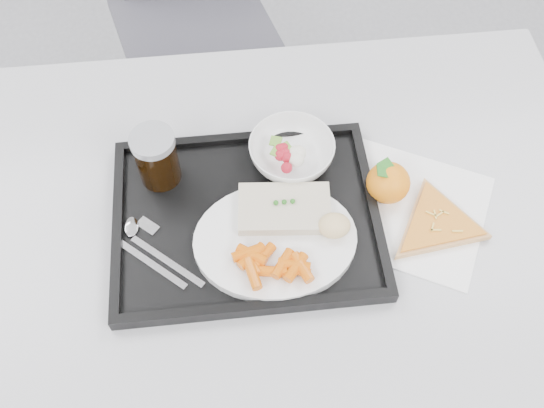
{
  "coord_description": "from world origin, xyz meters",
  "views": [
    {
      "loc": [
        -0.05,
        -0.25,
        1.65
      ],
      "look_at": [
        0.0,
        0.3,
        0.77
      ],
      "focal_mm": 40.0,
      "sensor_mm": 36.0,
      "label": 1
    }
  ],
  "objects_px": {
    "dinner_plate": "(275,240)",
    "salad_bowl": "(292,152)",
    "table": "(270,230)",
    "cola_glass": "(156,157)",
    "tangerine": "(388,183)",
    "tray": "(246,219)",
    "pizza_slice": "(437,224)"
  },
  "relations": [
    {
      "from": "dinner_plate",
      "to": "salad_bowl",
      "type": "xyz_separation_m",
      "value": [
        0.05,
        0.17,
        0.01
      ]
    },
    {
      "from": "table",
      "to": "cola_glass",
      "type": "bearing_deg",
      "value": 155.17
    },
    {
      "from": "tangerine",
      "to": "dinner_plate",
      "type": "bearing_deg",
      "value": -157.25
    },
    {
      "from": "tray",
      "to": "cola_glass",
      "type": "relative_size",
      "value": 4.17
    },
    {
      "from": "tangerine",
      "to": "tray",
      "type": "bearing_deg",
      "value": -172.98
    },
    {
      "from": "table",
      "to": "salad_bowl",
      "type": "height_order",
      "value": "salad_bowl"
    },
    {
      "from": "salad_bowl",
      "to": "cola_glass",
      "type": "distance_m",
      "value": 0.24
    },
    {
      "from": "tangerine",
      "to": "pizza_slice",
      "type": "bearing_deg",
      "value": -46.28
    },
    {
      "from": "dinner_plate",
      "to": "tangerine",
      "type": "height_order",
      "value": "tangerine"
    },
    {
      "from": "tangerine",
      "to": "pizza_slice",
      "type": "distance_m",
      "value": 0.11
    },
    {
      "from": "table",
      "to": "tangerine",
      "type": "distance_m",
      "value": 0.23
    },
    {
      "from": "salad_bowl",
      "to": "dinner_plate",
      "type": "bearing_deg",
      "value": -105.87
    },
    {
      "from": "tangerine",
      "to": "pizza_slice",
      "type": "xyz_separation_m",
      "value": [
        0.07,
        -0.08,
        -0.02
      ]
    },
    {
      "from": "table",
      "to": "dinner_plate",
      "type": "xyz_separation_m",
      "value": [
        0.0,
        -0.07,
        0.09
      ]
    },
    {
      "from": "dinner_plate",
      "to": "tangerine",
      "type": "distance_m",
      "value": 0.22
    },
    {
      "from": "dinner_plate",
      "to": "tangerine",
      "type": "xyz_separation_m",
      "value": [
        0.21,
        0.09,
        0.01
      ]
    },
    {
      "from": "table",
      "to": "salad_bowl",
      "type": "distance_m",
      "value": 0.15
    },
    {
      "from": "tray",
      "to": "table",
      "type": "bearing_deg",
      "value": 20.45
    },
    {
      "from": "table",
      "to": "dinner_plate",
      "type": "relative_size",
      "value": 4.44
    },
    {
      "from": "salad_bowl",
      "to": "cola_glass",
      "type": "bearing_deg",
      "value": -177.46
    },
    {
      "from": "dinner_plate",
      "to": "cola_glass",
      "type": "xyz_separation_m",
      "value": [
        -0.19,
        0.16,
        0.05
      ]
    },
    {
      "from": "tray",
      "to": "cola_glass",
      "type": "xyz_separation_m",
      "value": [
        -0.14,
        0.1,
        0.06
      ]
    },
    {
      "from": "dinner_plate",
      "to": "salad_bowl",
      "type": "bearing_deg",
      "value": 74.13
    },
    {
      "from": "dinner_plate",
      "to": "pizza_slice",
      "type": "relative_size",
      "value": 0.95
    },
    {
      "from": "cola_glass",
      "to": "tangerine",
      "type": "relative_size",
      "value": 1.34
    },
    {
      "from": "table",
      "to": "cola_glass",
      "type": "distance_m",
      "value": 0.25
    },
    {
      "from": "salad_bowl",
      "to": "tangerine",
      "type": "bearing_deg",
      "value": -27.02
    },
    {
      "from": "table",
      "to": "tray",
      "type": "height_order",
      "value": "tray"
    },
    {
      "from": "dinner_plate",
      "to": "pizza_slice",
      "type": "bearing_deg",
      "value": 2.2
    },
    {
      "from": "table",
      "to": "tangerine",
      "type": "xyz_separation_m",
      "value": [
        0.21,
        0.02,
        0.1
      ]
    },
    {
      "from": "dinner_plate",
      "to": "salad_bowl",
      "type": "height_order",
      "value": "salad_bowl"
    },
    {
      "from": "table",
      "to": "tray",
      "type": "relative_size",
      "value": 2.67
    }
  ]
}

